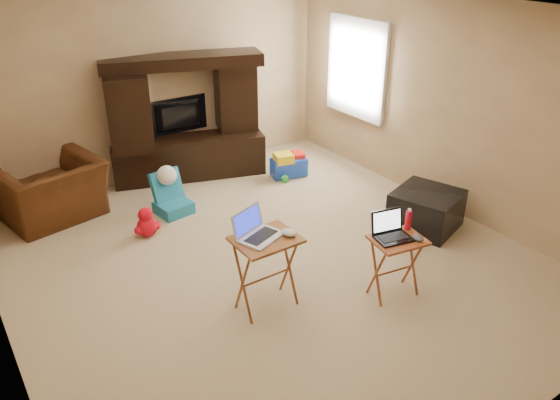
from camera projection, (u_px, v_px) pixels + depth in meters
floor at (269, 261)px, 5.72m from camera, size 5.50×5.50×0.00m
ceiling at (267, 11)px, 4.60m from camera, size 5.50×5.50×0.00m
wall_back at (154, 87)px, 7.19m from camera, size 5.00×0.00×5.00m
wall_front at (530, 295)px, 3.13m from camera, size 5.00×0.00×5.00m
wall_right at (446, 106)px, 6.42m from camera, size 0.00×5.50×5.50m
window_pane at (357, 68)px, 7.49m from camera, size 0.00×1.20×1.20m
window_frame at (356, 68)px, 7.48m from camera, size 0.06×1.14×1.34m
entertainment_center at (186, 118)px, 7.31m from camera, size 2.11×1.12×1.68m
television at (180, 117)px, 7.47m from camera, size 0.85×0.12×0.49m
recliner at (52, 191)px, 6.42m from camera, size 1.27×1.16×0.71m
child_rocker at (172, 194)px, 6.57m from camera, size 0.45×0.49×0.52m
plush_toy at (146, 222)px, 6.12m from camera, size 0.32×0.27×0.35m
push_toy at (289, 164)px, 7.57m from camera, size 0.57×0.46×0.37m
ottoman at (426, 210)px, 6.28m from camera, size 0.87×0.87×0.44m
tray_table_left at (266, 273)px, 4.89m from camera, size 0.56×0.45×0.72m
tray_table_right at (395, 267)px, 5.08m from camera, size 0.53×0.45×0.61m
laptop_left at (261, 226)px, 4.68m from camera, size 0.46×0.42×0.24m
laptop_right at (395, 228)px, 4.88m from camera, size 0.37×0.33×0.24m
mouse_left at (288, 233)px, 4.76m from camera, size 0.14×0.17×0.06m
mouse_right at (418, 238)px, 4.90m from camera, size 0.09×0.13×0.05m
water_bottle at (408, 220)px, 5.06m from camera, size 0.06×0.06×0.19m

